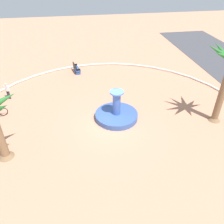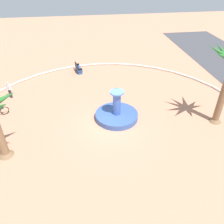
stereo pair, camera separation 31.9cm
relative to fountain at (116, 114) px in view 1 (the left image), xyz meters
name	(u,v)px [view 1 (the left image)]	position (x,y,z in m)	size (l,w,h in m)	color
ground_plane	(110,124)	(0.77, -0.65, -0.34)	(80.00, 80.00, 0.00)	tan
plaza_curb	(110,123)	(0.77, -0.65, -0.24)	(24.12, 24.12, 0.20)	silver
fountain	(116,114)	(0.00, 0.00, 0.00)	(3.46, 3.46, 2.48)	#38569E
bench_north	(77,69)	(-9.47, -2.83, 0.01)	(1.67, 0.82, 1.00)	#335BA8
person_cyclist_helmet	(7,90)	(-4.66, -9.23, 0.57)	(0.33, 0.48, 1.62)	#33333D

